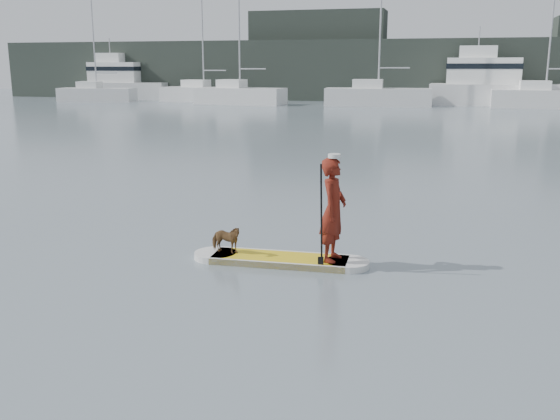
% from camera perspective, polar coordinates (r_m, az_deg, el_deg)
% --- Properties ---
extents(ground, '(140.00, 140.00, 0.00)m').
position_cam_1_polar(ground, '(13.36, -2.42, -2.37)').
color(ground, slate).
rests_on(ground, ground).
extents(paddleboard, '(3.30, 0.93, 0.12)m').
position_cam_1_polar(paddleboard, '(11.55, 0.00, -4.55)').
color(paddleboard, yellow).
rests_on(paddleboard, ground).
extents(paddler, '(0.52, 0.72, 1.86)m').
position_cam_1_polar(paddler, '(11.13, 4.89, 0.02)').
color(paddler, maroon).
rests_on(paddler, paddleboard).
extents(white_cap, '(0.22, 0.22, 0.07)m').
position_cam_1_polar(white_cap, '(10.95, 4.99, 4.95)').
color(white_cap, silver).
rests_on(white_cap, paddler).
extents(dog, '(0.66, 0.35, 0.53)m').
position_cam_1_polar(dog, '(11.71, -4.99, -2.68)').
color(dog, '#55351D').
rests_on(dog, paddleboard).
extents(paddle, '(0.10, 0.30, 2.00)m').
position_cam_1_polar(paddle, '(10.91, 3.79, -1.61)').
color(paddle, black).
rests_on(paddle, ground).
extents(sailboat_a, '(7.82, 3.34, 10.99)m').
position_cam_1_polar(sailboat_a, '(66.21, -16.43, 10.19)').
color(sailboat_a, silver).
rests_on(sailboat_a, ground).
extents(sailboat_b, '(8.89, 3.41, 12.91)m').
position_cam_1_polar(sailboat_b, '(63.24, -7.02, 10.62)').
color(sailboat_b, silver).
rests_on(sailboat_b, ground).
extents(sailboat_c, '(8.58, 3.65, 11.96)m').
position_cam_1_polar(sailboat_c, '(58.61, -3.74, 10.49)').
color(sailboat_c, silver).
rests_on(sailboat_c, ground).
extents(sailboat_d, '(9.43, 3.48, 13.64)m').
position_cam_1_polar(sailboat_d, '(56.73, 8.87, 10.37)').
color(sailboat_d, silver).
rests_on(sailboat_d, ground).
extents(sailboat_e, '(8.71, 3.03, 12.53)m').
position_cam_1_polar(sailboat_e, '(57.76, 22.99, 9.47)').
color(sailboat_e, silver).
rests_on(sailboat_e, ground).
extents(motor_yacht_a, '(11.57, 3.84, 6.89)m').
position_cam_1_polar(motor_yacht_a, '(60.05, 18.66, 10.91)').
color(motor_yacht_a, silver).
rests_on(motor_yacht_a, ground).
extents(motor_yacht_b, '(9.83, 4.10, 6.32)m').
position_cam_1_polar(motor_yacht_b, '(70.50, -14.38, 11.28)').
color(motor_yacht_b, silver).
rests_on(motor_yacht_b, ground).
extents(shore_mass, '(90.00, 6.00, 6.00)m').
position_cam_1_polar(shore_mass, '(65.38, 12.06, 12.36)').
color(shore_mass, '#212924').
rests_on(shore_mass, ground).
extents(shore_building_west, '(14.00, 4.00, 9.00)m').
position_cam_1_polar(shore_building_west, '(67.72, 3.45, 13.91)').
color(shore_building_west, '#212924').
rests_on(shore_building_west, ground).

